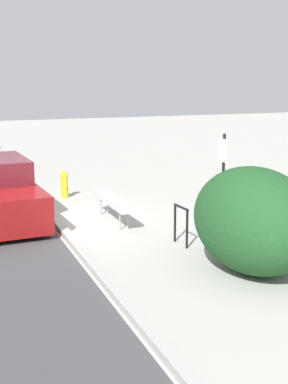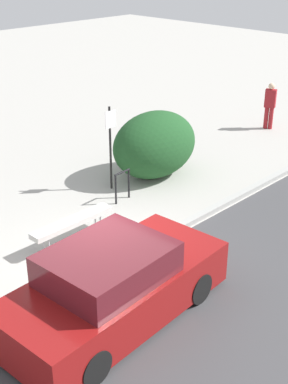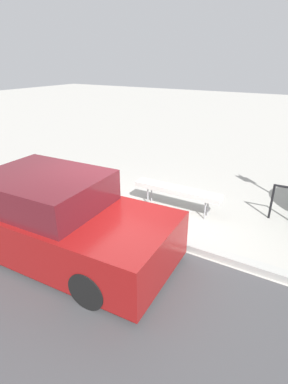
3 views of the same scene
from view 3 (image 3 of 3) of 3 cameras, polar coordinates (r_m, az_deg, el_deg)
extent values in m
plane|color=#ADAAA3|center=(6.34, -2.41, -7.25)|extent=(60.00, 60.00, 0.00)
cube|color=#A8A8A3|center=(6.31, -2.42, -6.74)|extent=(60.00, 0.20, 0.13)
cylinder|color=#99999E|center=(7.33, 0.73, -0.78)|extent=(0.04, 0.04, 0.44)
cylinder|color=#99999E|center=(6.79, 11.54, -3.42)|extent=(0.04, 0.04, 0.44)
cylinder|color=#99999E|center=(7.47, 1.45, -0.26)|extent=(0.04, 0.04, 0.44)
cylinder|color=#99999E|center=(6.95, 12.06, -2.80)|extent=(0.04, 0.04, 0.44)
cube|color=silver|center=(6.98, 6.34, 0.30)|extent=(2.10, 0.35, 0.12)
cylinder|color=black|center=(7.19, 23.13, -1.74)|extent=(0.05, 0.05, 0.80)
cylinder|color=black|center=(7.04, 25.65, 0.83)|extent=(0.55, 0.09, 0.05)
cylinder|color=gold|center=(8.26, -14.03, 2.05)|extent=(0.20, 0.20, 0.60)
sphere|color=gold|center=(8.14, -14.27, 4.36)|extent=(0.22, 0.22, 0.22)
cylinder|color=gold|center=(8.34, -14.76, 2.61)|extent=(0.08, 0.07, 0.07)
cylinder|color=gold|center=(8.15, -13.36, 2.25)|extent=(0.08, 0.07, 0.07)
cylinder|color=black|center=(5.65, 0.00, -7.90)|extent=(0.61, 0.21, 0.60)
cylinder|color=black|center=(4.53, -10.49, -17.74)|extent=(0.61, 0.21, 0.60)
cylinder|color=black|center=(7.16, -19.43, -2.13)|extent=(0.61, 0.21, 0.60)
cube|color=maroon|center=(5.66, -16.33, -6.25)|extent=(4.44, 2.07, 0.82)
cube|color=#59171F|center=(5.49, -18.46, 0.37)|extent=(2.18, 1.76, 0.57)
camera|label=1|loc=(9.37, 107.38, -6.57)|focal=50.00mm
camera|label=2|loc=(9.75, -83.29, 21.60)|focal=50.00mm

